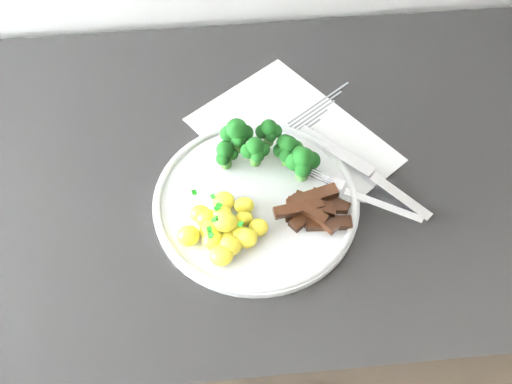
{
  "coord_description": "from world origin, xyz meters",
  "views": [
    {
      "loc": [
        -0.23,
        1.14,
        1.62
      ],
      "look_at": [
        -0.19,
        1.61,
        0.94
      ],
      "focal_mm": 43.4,
      "sensor_mm": 36.0,
      "label": 1
    }
  ],
  "objects": [
    {
      "name": "knife",
      "position": [
        -0.02,
        1.62,
        0.92
      ],
      "size": [
        0.17,
        0.18,
        0.02
      ],
      "color": "silver",
      "rests_on": "plate"
    },
    {
      "name": "beef_strips",
      "position": [
        -0.12,
        1.58,
        0.94
      ],
      "size": [
        0.11,
        0.08,
        0.03
      ],
      "color": "black",
      "rests_on": "plate"
    },
    {
      "name": "plate",
      "position": [
        -0.19,
        1.61,
        0.92
      ],
      "size": [
        0.28,
        0.28,
        0.02
      ],
      "color": "white",
      "rests_on": "counter"
    },
    {
      "name": "potatoes",
      "position": [
        -0.24,
        1.56,
        0.94
      ],
      "size": [
        0.12,
        0.11,
        0.04
      ],
      "color": "yellow",
      "rests_on": "plate"
    },
    {
      "name": "fork",
      "position": [
        -0.04,
        1.59,
        0.93
      ],
      "size": [
        0.14,
        0.11,
        0.02
      ],
      "color": "silver",
      "rests_on": "plate"
    },
    {
      "name": "recipe_paper",
      "position": [
        -0.13,
        1.72,
        0.92
      ],
      "size": [
        0.32,
        0.34,
        0.0
      ],
      "color": "white",
      "rests_on": "counter"
    },
    {
      "name": "counter",
      "position": [
        -0.08,
        1.67,
        0.46
      ],
      "size": [
        2.44,
        0.61,
        0.91
      ],
      "color": "black",
      "rests_on": "ground"
    },
    {
      "name": "broccoli",
      "position": [
        -0.17,
        1.67,
        0.96
      ],
      "size": [
        0.14,
        0.1,
        0.07
      ],
      "color": "#336120",
      "rests_on": "plate"
    }
  ]
}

